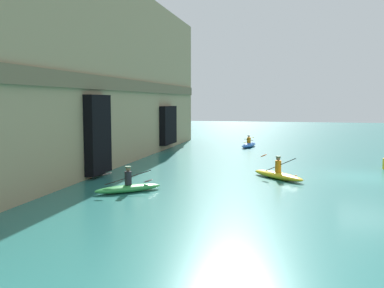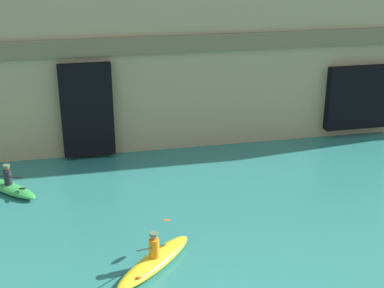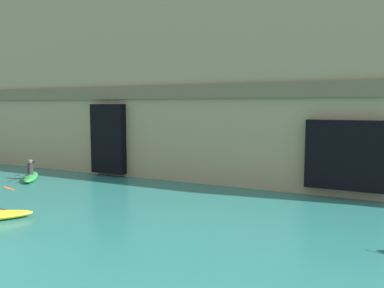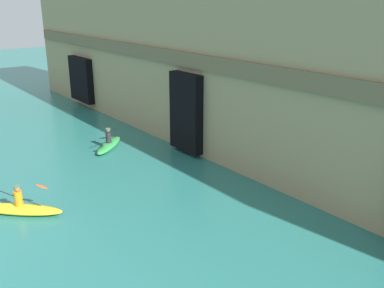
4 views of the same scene
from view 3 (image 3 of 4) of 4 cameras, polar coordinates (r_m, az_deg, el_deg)
cliff_bluff at (r=24.54m, az=-7.34°, el=9.25°), size 43.06×5.57×11.40m
kayak_green at (r=23.20m, az=-23.37°, el=-4.49°), size 2.54×2.72×1.14m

